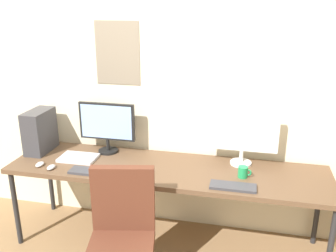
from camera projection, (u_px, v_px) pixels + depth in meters
The scene contains 12 objects.
wall_back at pixel (177, 91), 3.28m from camera, with size 5.06×0.11×2.60m.
desk at pixel (167, 172), 3.09m from camera, with size 2.66×0.68×0.74m.
office_chair at pixel (123, 252), 2.57m from camera, with size 0.52×0.53×0.99m.
monitor_left at pixel (107, 125), 3.31m from camera, with size 0.52×0.18×0.46m.
monitor_right at pixel (243, 134), 3.06m from camera, with size 0.58×0.18×0.47m.
pc_tower at pixel (40, 131), 3.36m from camera, with size 0.17×0.34×0.39m, color #38383D.
keyboard_left at pixel (93, 172), 2.98m from camera, with size 0.38×0.13×0.02m, color #38383D.
keyboard_right at pixel (233, 186), 2.74m from camera, with size 0.34×0.13×0.02m, color #38383D.
mouse_left_side at pixel (51, 167), 3.05m from camera, with size 0.06×0.10×0.03m, color silver.
mouse_right_side at pixel (40, 164), 3.10m from camera, with size 0.06×0.10×0.03m, color silver.
laptop_closed at pixel (78, 158), 3.24m from camera, with size 0.32×0.22×0.02m, color silver.
coffee_mug at pixel (243, 172), 2.89m from camera, with size 0.11×0.08×0.09m.
Camera 1 is at (0.63, -2.13, 2.06)m, focal length 39.47 mm.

